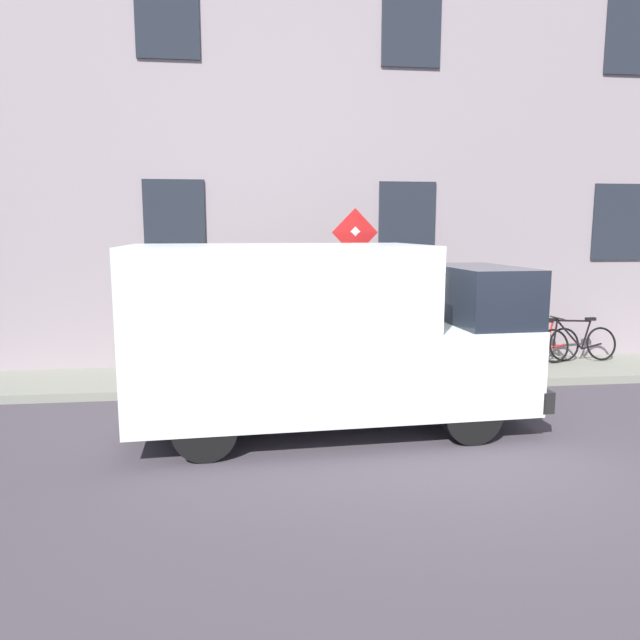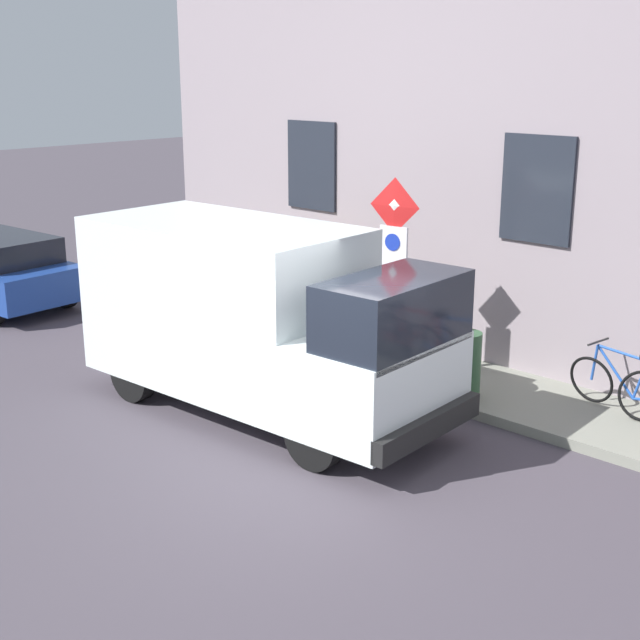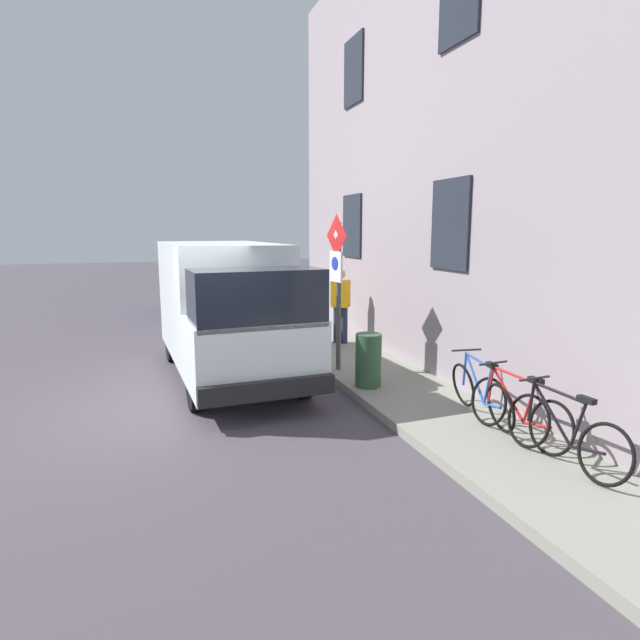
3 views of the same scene
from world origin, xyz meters
name	(u,v)px [view 2 (image 2 of 3)]	position (x,y,z in m)	size (l,w,h in m)	color
ground_plane	(314,482)	(0.00, 0.00, 0.00)	(80.00, 80.00, 0.00)	#453E47
sidewalk_slab	(492,392)	(3.64, 0.00, 0.07)	(1.77, 17.84, 0.14)	gray
building_facade	(559,70)	(4.88, 0.00, 4.45)	(0.75, 15.84, 8.89)	gray
sign_post_stacked	(394,251)	(2.97, 1.29, 2.01)	(0.17, 0.56, 2.78)	#474C47
delivery_van	(257,315)	(1.06, 2.06, 1.33)	(2.26, 5.42, 2.50)	white
bicycle_blue	(626,387)	(3.98, -1.78, 0.51)	(0.47, 1.72, 0.89)	black
pedestrian	(323,280)	(3.89, 3.51, 1.07)	(0.47, 0.45, 1.72)	#262B47
litter_bin	(465,364)	(3.11, 0.13, 0.59)	(0.44, 0.44, 0.90)	#2D5133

